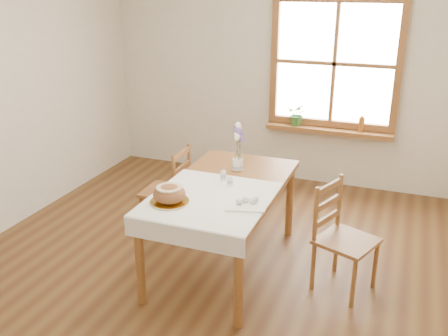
# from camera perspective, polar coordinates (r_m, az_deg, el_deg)

# --- Properties ---
(ground) EXTENTS (5.00, 5.00, 0.00)m
(ground) POSITION_cam_1_polar(r_m,az_deg,el_deg) (4.21, -1.49, -12.91)
(ground) COLOR brown
(ground) RESTS_ON ground
(room_walls) EXTENTS (4.60, 5.10, 2.65)m
(room_walls) POSITION_cam_1_polar(r_m,az_deg,el_deg) (3.56, -1.75, 10.60)
(room_walls) COLOR beige
(room_walls) RESTS_ON ground
(window) EXTENTS (1.46, 0.08, 1.46)m
(window) POSITION_cam_1_polar(r_m,az_deg,el_deg) (5.83, 12.53, 11.58)
(window) COLOR #985A2F
(window) RESTS_ON ground
(window_sill) EXTENTS (1.46, 0.20, 0.05)m
(window_sill) POSITION_cam_1_polar(r_m,az_deg,el_deg) (5.93, 11.86, 4.23)
(window_sill) COLOR #985A2F
(window_sill) RESTS_ON ground
(dining_table) EXTENTS (0.90, 1.60, 0.75)m
(dining_table) POSITION_cam_1_polar(r_m,az_deg,el_deg) (4.13, 0.00, -3.05)
(dining_table) COLOR #985A2F
(dining_table) RESTS_ON ground
(table_linen) EXTENTS (0.91, 0.99, 0.01)m
(table_linen) POSITION_cam_1_polar(r_m,az_deg,el_deg) (3.84, -1.62, -3.53)
(table_linen) COLOR white
(table_linen) RESTS_ON dining_table
(chair_left) EXTENTS (0.43, 0.41, 0.87)m
(chair_left) POSITION_cam_1_polar(r_m,az_deg,el_deg) (4.84, -6.75, -2.50)
(chair_left) COLOR #985A2F
(chair_left) RESTS_ON ground
(chair_right) EXTENTS (0.55, 0.54, 0.88)m
(chair_right) POSITION_cam_1_polar(r_m,az_deg,el_deg) (4.03, 13.86, -7.93)
(chair_right) COLOR #985A2F
(chair_right) RESTS_ON ground
(bread_plate) EXTENTS (0.33, 0.33, 0.02)m
(bread_plate) POSITION_cam_1_polar(r_m,az_deg,el_deg) (3.78, -6.22, -3.85)
(bread_plate) COLOR silver
(bread_plate) RESTS_ON table_linen
(bread_loaf) EXTENTS (0.25, 0.25, 0.14)m
(bread_loaf) POSITION_cam_1_polar(r_m,az_deg,el_deg) (3.75, -6.27, -2.80)
(bread_loaf) COLOR brown
(bread_loaf) RESTS_ON bread_plate
(egg_napkin) EXTENTS (0.35, 0.32, 0.01)m
(egg_napkin) POSITION_cam_1_polar(r_m,az_deg,el_deg) (3.72, 2.47, -4.20)
(egg_napkin) COLOR white
(egg_napkin) RESTS_ON table_linen
(eggs) EXTENTS (0.27, 0.26, 0.05)m
(eggs) POSITION_cam_1_polar(r_m,az_deg,el_deg) (3.70, 2.48, -3.76)
(eggs) COLOR silver
(eggs) RESTS_ON egg_napkin
(salt_shaker) EXTENTS (0.05, 0.05, 0.09)m
(salt_shaker) POSITION_cam_1_polar(r_m,az_deg,el_deg) (4.15, -0.08, -0.83)
(salt_shaker) COLOR silver
(salt_shaker) RESTS_ON table_linen
(pepper_shaker) EXTENTS (0.06, 0.06, 0.09)m
(pepper_shaker) POSITION_cam_1_polar(r_m,az_deg,el_deg) (4.05, 0.69, -1.45)
(pepper_shaker) COLOR silver
(pepper_shaker) RESTS_ON table_linen
(flower_vase) EXTENTS (0.10, 0.10, 0.10)m
(flower_vase) POSITION_cam_1_polar(r_m,az_deg,el_deg) (4.39, 1.55, 0.33)
(flower_vase) COLOR silver
(flower_vase) RESTS_ON dining_table
(lavender_bouquet) EXTENTS (0.16, 0.16, 0.31)m
(lavender_bouquet) POSITION_cam_1_polar(r_m,az_deg,el_deg) (4.32, 1.58, 2.88)
(lavender_bouquet) COLOR #67518F
(lavender_bouquet) RESTS_ON flower_vase
(potted_plant) EXTENTS (0.28, 0.30, 0.21)m
(potted_plant) POSITION_cam_1_polar(r_m,az_deg,el_deg) (5.96, 8.38, 5.82)
(potted_plant) COLOR #346C2B
(potted_plant) RESTS_ON window_sill
(amber_bottle) EXTENTS (0.07, 0.07, 0.18)m
(amber_bottle) POSITION_cam_1_polar(r_m,az_deg,el_deg) (5.86, 15.43, 4.91)
(amber_bottle) COLOR #A45B1E
(amber_bottle) RESTS_ON window_sill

